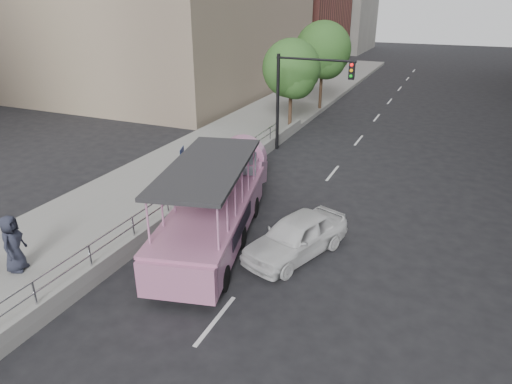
% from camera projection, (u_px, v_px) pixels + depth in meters
% --- Properties ---
extents(ground, '(160.00, 160.00, 0.00)m').
position_uv_depth(ground, '(218.00, 274.00, 14.23)').
color(ground, black).
extents(sidewalk, '(5.50, 80.00, 0.30)m').
position_uv_depth(sidewalk, '(211.00, 153.00, 24.70)').
color(sidewalk, gray).
rests_on(sidewalk, ground).
extents(kerb_wall, '(0.24, 30.00, 0.36)m').
position_uv_depth(kerb_wall, '(168.00, 216.00, 16.87)').
color(kerb_wall, gray).
rests_on(kerb_wall, sidewalk).
extents(guardrail, '(0.07, 22.00, 0.71)m').
position_uv_depth(guardrail, '(167.00, 200.00, 16.61)').
color(guardrail, silver).
rests_on(guardrail, kerb_wall).
extents(duck_boat, '(4.25, 9.45, 3.05)m').
position_uv_depth(duck_boat, '(219.00, 203.00, 16.35)').
color(duck_boat, black).
rests_on(duck_boat, ground).
extents(car, '(3.00, 4.41, 1.39)m').
position_uv_depth(car, '(296.00, 236.00, 15.01)').
color(car, silver).
rests_on(car, ground).
extents(pedestrian_far, '(0.83, 1.02, 1.81)m').
position_uv_depth(pedestrian_far, '(13.00, 243.00, 13.55)').
color(pedestrian_far, '#252836').
rests_on(pedestrian_far, sidewalk).
extents(parking_sign, '(0.24, 0.61, 2.83)m').
position_uv_depth(parking_sign, '(184.00, 175.00, 17.15)').
color(parking_sign, black).
rests_on(parking_sign, ground).
extents(traffic_signal, '(4.20, 0.32, 5.20)m').
position_uv_depth(traffic_signal, '(299.00, 88.00, 23.97)').
color(traffic_signal, black).
rests_on(traffic_signal, ground).
extents(street_tree_near, '(3.52, 3.52, 5.72)m').
position_uv_depth(street_tree_near, '(292.00, 71.00, 27.32)').
color(street_tree_near, '#372619').
rests_on(street_tree_near, ground).
extents(street_tree_far, '(3.97, 3.97, 6.45)m').
position_uv_depth(street_tree_far, '(324.00, 52.00, 32.10)').
color(street_tree_far, '#372619').
rests_on(street_tree_far, ground).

